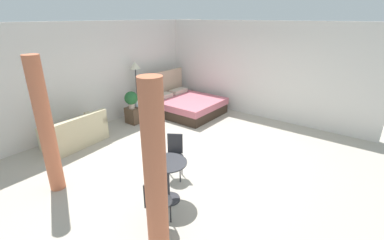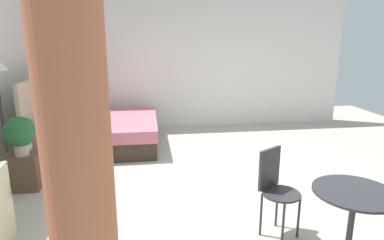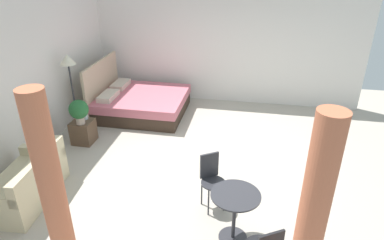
{
  "view_description": "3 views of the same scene",
  "coord_description": "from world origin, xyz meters",
  "px_view_note": "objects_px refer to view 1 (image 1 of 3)",
  "views": [
    {
      "loc": [
        -4.65,
        -3.28,
        2.99
      ],
      "look_at": [
        -0.08,
        0.19,
        0.75
      ],
      "focal_mm": 25.11,
      "sensor_mm": 36.0,
      "label": 1
    },
    {
      "loc": [
        -4.02,
        0.97,
        1.93
      ],
      "look_at": [
        0.75,
        0.32,
        0.71
      ],
      "focal_mm": 30.83,
      "sensor_mm": 36.0,
      "label": 2
    },
    {
      "loc": [
        -5.34,
        -0.72,
        3.52
      ],
      "look_at": [
        -0.13,
        0.26,
        0.91
      ],
      "focal_mm": 31.69,
      "sensor_mm": 36.0,
      "label": 3
    }
  ],
  "objects_px": {
    "nightstand": "(134,115)",
    "vase": "(137,103)",
    "floor_lamp": "(135,70)",
    "potted_plant": "(131,99)",
    "cafe_chair_near_window": "(157,202)",
    "bed": "(185,105)",
    "balcony_table": "(168,174)",
    "couch": "(76,134)",
    "cafe_chair_near_couch": "(175,152)"
  },
  "relations": [
    {
      "from": "nightstand",
      "to": "vase",
      "type": "xyz_separation_m",
      "value": [
        0.12,
        -0.01,
        0.33
      ]
    },
    {
      "from": "vase",
      "to": "floor_lamp",
      "type": "bearing_deg",
      "value": 46.22
    },
    {
      "from": "nightstand",
      "to": "potted_plant",
      "type": "distance_m",
      "value": 0.54
    },
    {
      "from": "potted_plant",
      "to": "cafe_chair_near_window",
      "type": "height_order",
      "value": "potted_plant"
    },
    {
      "from": "vase",
      "to": "bed",
      "type": "bearing_deg",
      "value": -24.85
    },
    {
      "from": "balcony_table",
      "to": "cafe_chair_near_window",
      "type": "bearing_deg",
      "value": -149.38
    },
    {
      "from": "couch",
      "to": "nightstand",
      "type": "relative_size",
      "value": 3.12
    },
    {
      "from": "floor_lamp",
      "to": "cafe_chair_near_couch",
      "type": "bearing_deg",
      "value": -121.3
    },
    {
      "from": "floor_lamp",
      "to": "balcony_table",
      "type": "bearing_deg",
      "value": -125.62
    },
    {
      "from": "floor_lamp",
      "to": "balcony_table",
      "type": "relative_size",
      "value": 2.27
    },
    {
      "from": "potted_plant",
      "to": "balcony_table",
      "type": "bearing_deg",
      "value": -121.9
    },
    {
      "from": "floor_lamp",
      "to": "couch",
      "type": "bearing_deg",
      "value": -170.7
    },
    {
      "from": "vase",
      "to": "nightstand",
      "type": "bearing_deg",
      "value": 176.26
    },
    {
      "from": "nightstand",
      "to": "vase",
      "type": "distance_m",
      "value": 0.35
    },
    {
      "from": "floor_lamp",
      "to": "cafe_chair_near_couch",
      "type": "xyz_separation_m",
      "value": [
        -1.97,
        -3.23,
        -0.91
      ]
    },
    {
      "from": "balcony_table",
      "to": "bed",
      "type": "bearing_deg",
      "value": 34.87
    },
    {
      "from": "cafe_chair_near_window",
      "to": "bed",
      "type": "bearing_deg",
      "value": 34.26
    },
    {
      "from": "vase",
      "to": "cafe_chair_near_window",
      "type": "distance_m",
      "value": 4.6
    },
    {
      "from": "cafe_chair_near_couch",
      "to": "couch",
      "type": "bearing_deg",
      "value": 98.18
    },
    {
      "from": "cafe_chair_near_couch",
      "to": "bed",
      "type": "bearing_deg",
      "value": 35.44
    },
    {
      "from": "couch",
      "to": "potted_plant",
      "type": "bearing_deg",
      "value": -1.46
    },
    {
      "from": "potted_plant",
      "to": "cafe_chair_near_window",
      "type": "bearing_deg",
      "value": -126.36
    },
    {
      "from": "floor_lamp",
      "to": "cafe_chair_near_window",
      "type": "height_order",
      "value": "floor_lamp"
    },
    {
      "from": "vase",
      "to": "cafe_chair_near_couch",
      "type": "relative_size",
      "value": 0.22
    },
    {
      "from": "couch",
      "to": "vase",
      "type": "distance_m",
      "value": 2.0
    },
    {
      "from": "balcony_table",
      "to": "cafe_chair_near_window",
      "type": "xyz_separation_m",
      "value": [
        -0.64,
        -0.38,
        0.02
      ]
    },
    {
      "from": "couch",
      "to": "cafe_chair_near_window",
      "type": "relative_size",
      "value": 1.72
    },
    {
      "from": "couch",
      "to": "balcony_table",
      "type": "bearing_deg",
      "value": -94.0
    },
    {
      "from": "bed",
      "to": "nightstand",
      "type": "xyz_separation_m",
      "value": [
        -1.57,
        0.68,
        -0.05
      ]
    },
    {
      "from": "vase",
      "to": "balcony_table",
      "type": "relative_size",
      "value": 0.26
    },
    {
      "from": "nightstand",
      "to": "cafe_chair_near_window",
      "type": "relative_size",
      "value": 0.55
    },
    {
      "from": "bed",
      "to": "balcony_table",
      "type": "height_order",
      "value": "bed"
    },
    {
      "from": "bed",
      "to": "cafe_chair_near_couch",
      "type": "height_order",
      "value": "bed"
    },
    {
      "from": "balcony_table",
      "to": "cafe_chair_near_couch",
      "type": "height_order",
      "value": "cafe_chair_near_couch"
    },
    {
      "from": "nightstand",
      "to": "floor_lamp",
      "type": "relative_size",
      "value": 0.28
    },
    {
      "from": "bed",
      "to": "floor_lamp",
      "type": "xyz_separation_m",
      "value": [
        -1.06,
        1.08,
        1.15
      ]
    },
    {
      "from": "couch",
      "to": "floor_lamp",
      "type": "relative_size",
      "value": 0.87
    },
    {
      "from": "couch",
      "to": "cafe_chair_near_window",
      "type": "xyz_separation_m",
      "value": [
        -0.87,
        -3.62,
        0.26
      ]
    },
    {
      "from": "nightstand",
      "to": "vase",
      "type": "height_order",
      "value": "vase"
    },
    {
      "from": "nightstand",
      "to": "cafe_chair_near_window",
      "type": "xyz_separation_m",
      "value": [
        -2.73,
        -3.61,
        0.3
      ]
    },
    {
      "from": "vase",
      "to": "balcony_table",
      "type": "xyz_separation_m",
      "value": [
        -2.21,
        -3.22,
        -0.05
      ]
    },
    {
      "from": "nightstand",
      "to": "bed",
      "type": "bearing_deg",
      "value": -23.4
    },
    {
      "from": "vase",
      "to": "couch",
      "type": "bearing_deg",
      "value": 179.44
    },
    {
      "from": "couch",
      "to": "vase",
      "type": "xyz_separation_m",
      "value": [
        1.98,
        -0.02,
        0.29
      ]
    },
    {
      "from": "vase",
      "to": "floor_lamp",
      "type": "distance_m",
      "value": 1.04
    },
    {
      "from": "nightstand",
      "to": "potted_plant",
      "type": "bearing_deg",
      "value": -161.6
    },
    {
      "from": "balcony_table",
      "to": "couch",
      "type": "bearing_deg",
      "value": 86.0
    },
    {
      "from": "couch",
      "to": "balcony_table",
      "type": "height_order",
      "value": "couch"
    },
    {
      "from": "nightstand",
      "to": "cafe_chair_near_couch",
      "type": "relative_size",
      "value": 0.54
    },
    {
      "from": "potted_plant",
      "to": "vase",
      "type": "height_order",
      "value": "potted_plant"
    }
  ]
}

